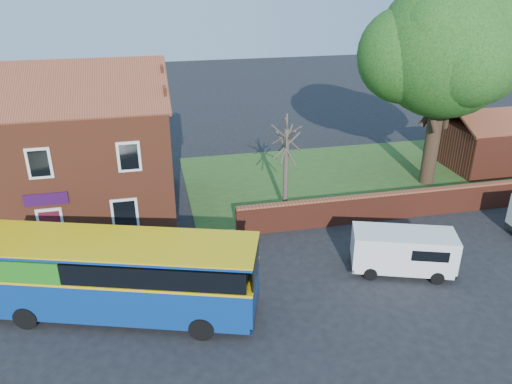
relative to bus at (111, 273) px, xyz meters
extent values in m
plane|color=black|center=(3.91, -1.86, -1.86)|extent=(120.00, 120.00, 0.00)
cube|color=gray|center=(-3.09, 3.89, -1.80)|extent=(18.00, 3.50, 0.12)
cube|color=slate|center=(-3.09, 2.14, -1.79)|extent=(18.00, 0.15, 0.14)
cube|color=#426B28|center=(16.91, 11.14, -1.84)|extent=(26.00, 12.00, 0.04)
cube|color=brown|center=(-3.09, 9.64, 1.39)|extent=(12.00, 8.00, 6.50)
cube|color=brown|center=(-3.09, 7.64, 5.64)|extent=(12.30, 4.08, 2.16)
cube|color=brown|center=(-3.09, 11.64, 5.64)|extent=(12.30, 4.08, 2.16)
cube|color=black|center=(-3.09, 5.61, 2.74)|extent=(1.10, 0.06, 1.50)
cube|color=#4C0F19|center=(-3.09, 5.59, -0.76)|extent=(0.95, 0.04, 2.10)
cube|color=silver|center=(-3.09, 5.61, -0.71)|extent=(1.20, 0.06, 2.30)
cube|color=#2F0C37|center=(-3.09, 5.58, 0.94)|extent=(2.00, 0.06, 0.60)
cube|color=maroon|center=(16.91, 5.14, -1.11)|extent=(22.00, 0.30, 1.50)
cube|color=brown|center=(16.91, 5.14, -0.31)|extent=(22.00, 0.38, 0.10)
cube|color=maroon|center=(25.91, 11.14, -0.36)|extent=(8.00, 5.00, 3.00)
cube|color=brown|center=(25.91, 12.39, 1.69)|extent=(8.20, 2.56, 1.24)
cube|color=navy|center=(0.33, -0.11, -0.63)|extent=(11.02, 5.84, 1.70)
cube|color=#DFB10B|center=(0.33, -0.11, 0.22)|extent=(11.04, 5.86, 0.10)
cube|color=black|center=(0.33, -0.11, 0.73)|extent=(10.62, 5.73, 0.85)
cube|color=#24801C|center=(-3.03, 0.98, 0.73)|extent=(4.30, 3.71, 0.91)
cube|color=navy|center=(0.33, -0.11, 1.31)|extent=(11.02, 5.84, 0.14)
cube|color=#DFB10B|center=(0.33, -0.11, 1.39)|extent=(11.07, 5.89, 0.06)
cylinder|color=black|center=(-3.32, -0.25, -1.37)|extent=(1.00, 0.56, 0.96)
cylinder|color=black|center=(-2.54, 2.14, -1.37)|extent=(1.00, 0.56, 0.96)
cylinder|color=black|center=(3.21, -2.36, -1.37)|extent=(1.00, 0.56, 0.96)
cylinder|color=black|center=(3.98, 0.04, -1.37)|extent=(1.00, 0.56, 0.96)
cube|color=white|center=(12.68, 0.23, -0.73)|extent=(4.87, 3.19, 1.72)
cube|color=black|center=(14.60, -0.44, -0.45)|extent=(0.58, 1.48, 0.68)
cube|color=black|center=(14.78, -0.50, -1.49)|extent=(0.68, 1.74, 0.22)
cylinder|color=black|center=(11.03, -0.10, -1.56)|extent=(0.64, 0.40, 0.60)
cylinder|color=black|center=(11.58, 1.50, -1.56)|extent=(0.64, 0.40, 0.60)
cylinder|color=black|center=(13.77, -1.04, -1.56)|extent=(0.64, 0.40, 0.60)
cylinder|color=black|center=(14.32, 0.55, -1.56)|extent=(0.64, 0.40, 0.60)
cylinder|color=black|center=(19.17, 9.29, 0.75)|extent=(0.91, 0.91, 5.22)
sphere|color=#3D7A26|center=(19.17, 9.29, 6.66)|extent=(8.17, 8.17, 8.17)
sphere|color=#3D7A26|center=(21.56, 9.74, 5.98)|extent=(5.90, 5.90, 5.90)
sphere|color=#3D7A26|center=(17.02, 9.97, 6.20)|extent=(5.68, 5.68, 5.68)
cylinder|color=#4C4238|center=(9.17, 7.44, 0.57)|extent=(0.28, 0.28, 4.85)
cylinder|color=#4C4238|center=(9.17, 7.44, 2.30)|extent=(0.29, 2.37, 1.91)
cylinder|color=#4C4238|center=(9.17, 7.44, 2.13)|extent=(1.24, 1.75, 1.75)
cylinder|color=#4C4238|center=(9.17, 7.44, 2.48)|extent=(1.99, 0.91, 1.93)
camera|label=1|loc=(1.97, -17.28, 10.98)|focal=35.00mm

